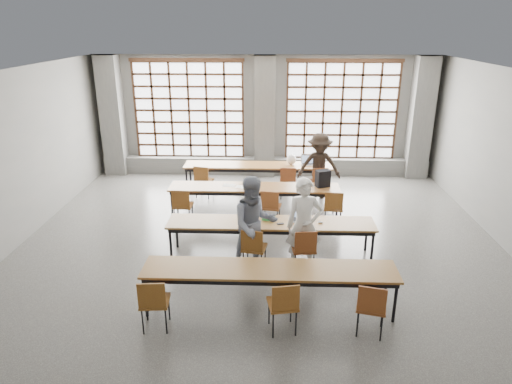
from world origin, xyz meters
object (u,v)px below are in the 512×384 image
(desk_row_d, at_px, (269,272))
(green_box, at_px, (268,218))
(chair_front_right, at_px, (304,246))
(chair_front_left, at_px, (253,245))
(student_female, at_px, (254,224))
(chair_near_right, at_px, (372,304))
(backpack, at_px, (323,179))
(laptop_front, at_px, (301,217))
(student_back, at_px, (319,166))
(laptop_back, at_px, (308,162))
(desk_row_c, at_px, (271,225))
(mouse, at_px, (320,222))
(red_pouch, at_px, (155,299))
(student_male, at_px, (304,225))
(chair_back_right, at_px, (319,180))
(chair_near_mid, at_px, (284,302))
(chair_back_mid, at_px, (288,179))
(phone, at_px, (280,224))
(chair_mid_left, at_px, (182,203))
(chair_mid_centre, at_px, (271,204))
(desk_row_a, at_px, (258,167))
(desk_row_b, at_px, (254,189))
(chair_mid_right, at_px, (334,205))
(plastic_bag, at_px, (291,159))
(chair_near_left, at_px, (154,299))
(chair_back_left, at_px, (203,178))

(desk_row_d, height_order, green_box, green_box)
(chair_front_right, bearing_deg, chair_front_left, 179.95)
(student_female, bearing_deg, chair_near_right, -64.13)
(chair_front_right, relative_size, backpack, 2.20)
(laptop_front, bearing_deg, student_back, 78.48)
(chair_front_right, distance_m, laptop_back, 4.54)
(desk_row_c, xyz_separation_m, green_box, (-0.05, 0.08, 0.11))
(mouse, bearing_deg, red_pouch, -139.02)
(backpack, height_order, red_pouch, backpack)
(desk_row_c, xyz_separation_m, student_male, (0.60, -0.50, 0.23))
(chair_front_left, bearing_deg, chair_back_right, 67.72)
(chair_front_right, distance_m, chair_near_mid, 1.83)
(student_back, bearing_deg, student_female, -110.72)
(chair_back_mid, relative_size, green_box, 3.52)
(chair_back_right, distance_m, laptop_back, 0.82)
(chair_back_mid, bearing_deg, student_male, -87.23)
(desk_row_d, bearing_deg, phone, 83.50)
(chair_mid_left, height_order, phone, chair_mid_left)
(chair_front_right, xyz_separation_m, green_box, (-0.66, 0.71, 0.24))
(chair_back_right, height_order, phone, chair_back_right)
(chair_mid_centre, bearing_deg, student_back, 56.66)
(desk_row_a, height_order, chair_near_right, chair_near_right)
(chair_back_right, relative_size, chair_front_left, 1.00)
(desk_row_b, xyz_separation_m, phone, (0.58, -2.12, 0.07))
(chair_mid_right, xyz_separation_m, laptop_front, (-0.81, -1.29, 0.25))
(chair_mid_centre, xyz_separation_m, student_female, (-0.28, -1.89, 0.37))
(desk_row_b, distance_m, chair_front_right, 2.84)
(chair_back_right, distance_m, plastic_bag, 1.04)
(chair_front_right, height_order, student_male, student_male)
(chair_mid_right, height_order, phone, chair_mid_right)
(chair_back_right, distance_m, red_pouch, 6.22)
(chair_back_right, bearing_deg, mouse, -95.09)
(chair_front_right, xyz_separation_m, chair_near_right, (0.86, -1.78, 0.00))
(chair_front_left, distance_m, backpack, 3.11)
(student_female, bearing_deg, chair_mid_right, 31.28)
(chair_mid_centre, xyz_separation_m, chair_near_left, (-1.69, -3.80, 0.00))
(desk_row_a, xyz_separation_m, chair_mid_right, (1.76, -2.39, -0.13))
(student_female, bearing_deg, chair_mid_left, 115.15)
(desk_row_d, distance_m, plastic_bag, 5.64)
(desk_row_b, bearing_deg, green_box, -79.66)
(chair_mid_centre, relative_size, student_male, 0.49)
(chair_mid_left, relative_size, chair_mid_right, 1.00)
(chair_mid_right, height_order, backpack, backpack)
(chair_back_left, distance_m, chair_mid_right, 3.63)
(chair_near_left, relative_size, laptop_back, 2.41)
(desk_row_a, relative_size, desk_row_c, 1.00)
(student_male, distance_m, student_back, 3.83)
(chair_near_mid, bearing_deg, desk_row_a, 95.32)
(chair_mid_right, bearing_deg, desk_row_d, -113.80)
(chair_front_left, bearing_deg, mouse, 25.67)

